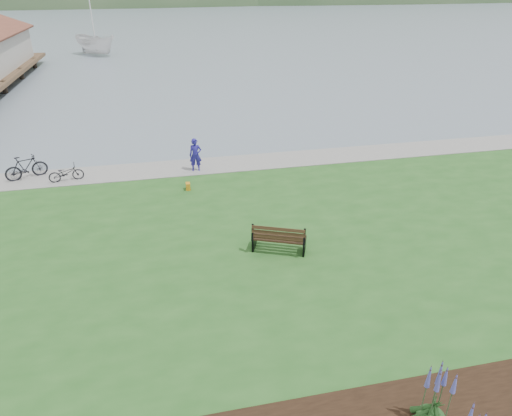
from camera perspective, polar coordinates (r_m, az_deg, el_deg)
The scene contains 11 objects.
ground at distance 17.44m, azimuth 2.80°, elevation -3.76°, with size 600.00×600.00×0.00m, color slate.
lawn at distance 15.72m, azimuth 4.69°, elevation -6.78°, with size 34.00×20.00×0.40m, color #22541D.
shoreline_path at distance 23.32m, azimuth -1.52°, elevation 5.67°, with size 34.00×2.20×0.03m, color gray.
far_hillside at distance 186.20m, azimuth -5.34°, elevation 24.30°, with size 580.00×80.00×38.00m, color #304E2C, non-canonical shape.
park_bench at distance 15.58m, azimuth 2.88°, elevation -3.76°, with size 1.95×1.38×1.12m.
person at distance 22.21m, azimuth -7.60°, elevation 6.91°, with size 0.69×0.48×1.91m, color navy.
bicycle_a at distance 22.82m, azimuth -22.66°, elevation 4.06°, with size 1.54×0.54×0.81m, color black.
bicycle_b at distance 23.82m, azimuth -26.82°, elevation 4.56°, with size 1.88×0.54×1.13m, color black.
sailboat at distance 63.07m, azimuth -19.20°, elevation 17.60°, with size 11.23×11.44×29.61m, color silver.
pannier at distance 20.53m, azimuth -8.49°, elevation 2.71°, with size 0.19×0.30×0.32m, color #BA7B15.
echium_4 at distance 10.80m, azimuth 21.61°, elevation -20.93°, with size 0.62×0.62×1.89m.
Camera 1 is at (-4.01, -14.42, 8.95)m, focal length 32.00 mm.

